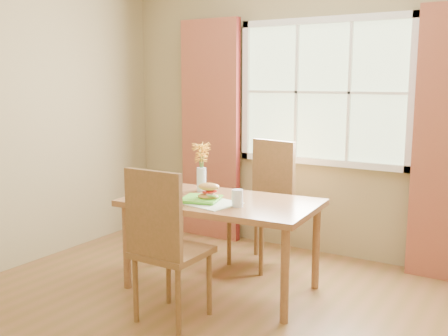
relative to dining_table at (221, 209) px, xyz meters
name	(u,v)px	position (x,y,z in m)	size (l,w,h in m)	color
room	(209,124)	(0.33, -0.67, 0.71)	(4.24, 3.84, 2.74)	brown
window	(323,92)	(0.33, 1.20, 0.86)	(1.62, 0.06, 1.32)	#A8BD8F
curtain_left	(210,131)	(-0.82, 1.11, 0.46)	(0.65, 0.08, 2.20)	maroon
dining_table	(221,209)	(0.00, 0.00, 0.00)	(1.51, 0.92, 0.71)	brown
chair_near	(164,240)	(0.00, -0.71, -0.06)	(0.44, 0.44, 1.05)	brown
chair_far	(266,197)	(0.02, 0.71, -0.04)	(0.54, 0.54, 1.09)	brown
placemat	(207,202)	(-0.03, -0.14, 0.08)	(0.45, 0.33, 0.01)	beige
plate	(201,200)	(-0.10, -0.13, 0.09)	(0.27, 0.27, 0.01)	#5AD034
croissant_sandwich	(209,191)	(-0.04, -0.11, 0.15)	(0.19, 0.15, 0.13)	#CA8645
water_glass	(237,199)	(0.21, -0.12, 0.13)	(0.08, 0.08, 0.12)	silver
flower_vase	(201,161)	(-0.30, 0.18, 0.32)	(0.16, 0.16, 0.40)	silver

